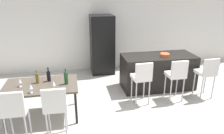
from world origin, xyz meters
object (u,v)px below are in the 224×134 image
Objects in this scene: dining_chair_near at (14,109)px; wine_glass_middle at (54,83)px; dining_table at (41,87)px; kitchen_island at (158,71)px; bar_chair_right at (207,72)px; refrigerator at (102,45)px; fruit_bowl at (165,55)px; dining_chair_far at (55,105)px; bar_chair_middle at (177,74)px; wine_bottle_far at (66,78)px; wine_bottle_right at (49,76)px; wine_bottle_inner at (37,78)px; wine_glass_left at (20,81)px; bar_chair_left at (142,76)px; wine_glass_near at (31,87)px.

dining_chair_near is 0.85m from wine_glass_middle.
dining_table is 0.43m from wine_glass_middle.
kitchen_island is 1.85× the size of dining_chair_near.
wine_glass_middle is at bearing -173.44° from bar_chair_right.
bar_chair_right is 6.03× the size of wine_glass_middle.
refrigerator is 2.11m from fruit_bowl.
bar_chair_right is at bearing -41.25° from kitchen_island.
dining_chair_far is at bearing -164.66° from bar_chair_right.
bar_chair_middle is 0.77m from fruit_bowl.
wine_bottle_far reaches higher than kitchen_island.
bar_chair_middle and dining_chair_far have the same top height.
dining_chair_far is (-3.54, -0.97, 0.00)m from bar_chair_right.
wine_bottle_inner is at bearing -167.27° from wine_bottle_right.
bar_chair_middle reaches higher than dining_table.
fruit_bowl is at bearing 31.77° from dining_chair_far.
dining_table is 0.89m from dining_chair_near.
fruit_bowl is at bearing 14.42° from wine_glass_left.
bar_chair_right and dining_chair_far have the same top height.
refrigerator is at bearing 65.85° from wine_bottle_far.
refrigerator is (1.69, 2.29, 0.07)m from wine_bottle_inner.
wine_bottle_right is at bearing 179.49° from bar_chair_left.
dining_table is 0.22m from wine_bottle_inner.
kitchen_island reaches higher than wine_glass_left.
wine_bottle_far reaches higher than dining_chair_far.
wine_bottle_inner reaches higher than wine_glass_near.
fruit_bowl reaches higher than wine_glass_left.
kitchen_island is 5.83× the size of wine_bottle_far.
wine_bottle_inner is (-3.01, -0.85, 0.39)m from kitchen_island.
dining_chair_far reaches higher than wine_bottle_right.
refrigerator is at bearing 63.40° from wine_glass_middle.
wine_bottle_far is at bearing -160.13° from fruit_bowl.
wine_bottle_far reaches higher than dining_chair_near.
wine_bottle_right is (0.23, 0.05, 0.00)m from wine_bottle_inner.
wine_bottle_right is 0.57m from wine_glass_left.
refrigerator is at bearing 57.50° from wine_glass_near.
wine_glass_left is (-0.39, -0.02, 0.19)m from dining_table.
wine_bottle_far is 1.91× the size of wine_glass_middle.
wine_glass_near is (-2.34, -0.49, 0.17)m from bar_chair_left.
wine_glass_near is at bearing -155.84° from wine_bottle_far.
dining_chair_far is at bearing -68.05° from dining_table.
wine_glass_middle is at bearing -73.42° from wine_bottle_right.
fruit_bowl is (-0.00, 0.72, 0.26)m from bar_chair_middle.
wine_glass_left is (-0.32, -0.13, 0.01)m from wine_bottle_inner.
dining_chair_near is at bearing -86.25° from wine_glass_left.
refrigerator is (1.29, 3.22, 0.22)m from dining_chair_far.
wine_glass_middle is at bearing -171.58° from bar_chair_middle.
wine_glass_left is (-0.91, 0.03, -0.01)m from wine_bottle_far.
wine_glass_left is at bearing -165.58° from fruit_bowl.
wine_bottle_right reaches higher than wine_glass_middle.
bar_chair_right is 3.72m from wine_bottle_right.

